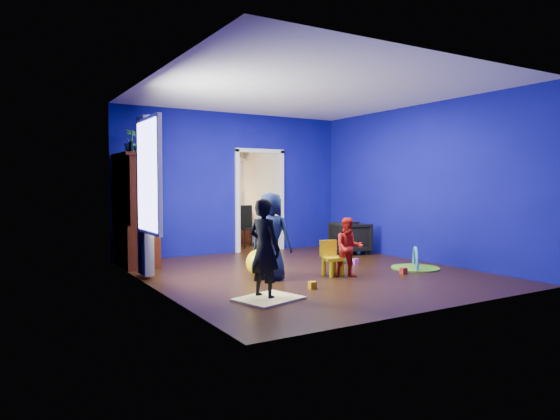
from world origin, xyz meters
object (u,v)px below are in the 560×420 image
kid_chair (333,260)px  study_desk (230,228)px  crt_tv (138,208)px  folding_chair (248,227)px  hopper_ball (260,263)px  child_black (265,249)px  play_mat (415,268)px  child_navy (271,236)px  tv_armoire (136,210)px  armchair (350,238)px  toddler_red (349,247)px  vase (139,146)px

kid_chair → study_desk: study_desk is taller
crt_tv → folding_chair: 3.08m
study_desk → folding_chair: 0.96m
study_desk → hopper_ball: bearing=-108.9°
child_black → kid_chair: size_ratio=2.51×
play_mat → folding_chair: bearing=106.9°
child_navy → study_desk: 4.66m
child_navy → tv_armoire: 2.69m
hopper_ball → play_mat: hopper_ball is taller
crt_tv → armchair: bearing=-9.3°
child_black → armchair: bearing=-72.2°
toddler_red → hopper_ball: toddler_red is taller
child_navy → toddler_red: (1.12, -0.46, -0.20)m
child_black → tv_armoire: size_ratio=0.64×
armchair → folding_chair: 2.37m
tv_armoire → hopper_ball: size_ratio=4.50×
crt_tv → kid_chair: crt_tv is taller
hopper_ball → kid_chair: bearing=-26.7°
child_black → toddler_red: child_black is taller
vase → tv_armoire: (0.00, 0.30, -1.08)m
tv_armoire → kid_chair: 3.55m
vase → folding_chair: size_ratio=0.22×
armchair → vase: vase is taller
toddler_red → kid_chair: size_ratio=1.83×
child_navy → kid_chair: child_navy is taller
vase → tv_armoire: 1.12m
toddler_red → tv_armoire: tv_armoire is taller
tv_armoire → toddler_red: bearing=-46.9°
kid_chair → armchair: bearing=59.5°
folding_chair → toddler_red: bearing=-93.9°
study_desk → vase: bearing=-138.6°
vase → hopper_ball: size_ratio=0.47×
kid_chair → play_mat: (1.61, -0.17, -0.24)m
armchair → toddler_red: (-1.67, -2.04, 0.13)m
child_navy → study_desk: bearing=-54.0°
vase → kid_chair: (2.39, -2.22, -1.81)m
child_navy → vase: (-1.43, 1.96, 1.41)m
armchair → study_desk: size_ratio=0.81×
armchair → folding_chair: size_ratio=0.78×
hopper_ball → folding_chair: (1.44, 3.23, 0.24)m
crt_tv → kid_chair: (2.35, -2.52, -0.77)m
kid_chair → tv_armoire: bearing=147.7°
child_black → folding_chair: (2.08, 4.55, -0.17)m
child_navy → vase: 2.80m
kid_chair → folding_chair: (0.42, 3.74, 0.21)m
hopper_ball → armchair: bearing=25.1°
toddler_red → tv_armoire: (-2.54, 2.72, 0.52)m
crt_tv → vase: bearing=-97.6°
hopper_ball → study_desk: study_desk is taller
crt_tv → study_desk: (2.77, 2.18, -0.65)m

